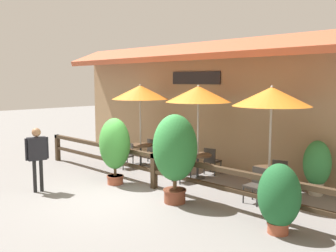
{
  "coord_description": "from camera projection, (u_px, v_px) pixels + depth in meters",
  "views": [
    {
      "loc": [
        7.19,
        -5.74,
        2.89
      ],
      "look_at": [
        0.02,
        1.57,
        1.66
      ],
      "focal_mm": 40.0,
      "sensor_mm": 36.0,
      "label": 1
    }
  ],
  "objects": [
    {
      "name": "chair_far_wallside",
      "position": [
        281.0,
        173.0,
        9.9
      ],
      "size": [
        0.49,
        0.49,
        0.84
      ],
      "rotation": [
        0.0,
        0.0,
        3.34
      ],
      "color": "#332D28",
      "rests_on": "ground"
    },
    {
      "name": "dining_table_far",
      "position": [
        269.0,
        174.0,
        9.4
      ],
      "size": [
        0.83,
        0.83,
        0.72
      ],
      "color": "#4C3826",
      "rests_on": "ground"
    },
    {
      "name": "ground_plane",
      "position": [
        124.0,
        197.0,
        9.42
      ],
      "size": [
        60.0,
        60.0,
        0.0
      ],
      "primitive_type": "plane",
      "color": "slate"
    },
    {
      "name": "potted_plant_entrance_palm",
      "position": [
        317.0,
        165.0,
        9.49
      ],
      "size": [
        0.7,
        0.63,
        1.41
      ],
      "color": "#B7AD99",
      "rests_on": "ground"
    },
    {
      "name": "chair_middle_streetside",
      "position": [
        183.0,
        166.0,
        10.77
      ],
      "size": [
        0.49,
        0.49,
        0.84
      ],
      "rotation": [
        0.0,
        0.0,
        -0.19
      ],
      "color": "#332D28",
      "rests_on": "ground"
    },
    {
      "name": "chair_near_wallside",
      "position": [
        154.0,
        149.0,
        13.41
      ],
      "size": [
        0.43,
        0.43,
        0.84
      ],
      "rotation": [
        0.0,
        0.0,
        3.11
      ],
      "color": "#332D28",
      "rests_on": "ground"
    },
    {
      "name": "potted_plant_tall_tropical",
      "position": [
        279.0,
        197.0,
        7.07
      ],
      "size": [
        0.82,
        0.74,
        1.36
      ],
      "color": "#9E4C33",
      "rests_on": "ground"
    },
    {
      "name": "patio_railing",
      "position": [
        154.0,
        163.0,
        10.08
      ],
      "size": [
        10.4,
        0.14,
        0.95
      ],
      "color": "#3D2D1E",
      "rests_on": "ground"
    },
    {
      "name": "patio_umbrella_near",
      "position": [
        140.0,
        92.0,
        12.7
      ],
      "size": [
        1.93,
        1.93,
        2.79
      ],
      "color": "#B7B2A8",
      "rests_on": "ground"
    },
    {
      "name": "chair_far_streetside",
      "position": [
        257.0,
        184.0,
        8.91
      ],
      "size": [
        0.44,
        0.44,
        0.84
      ],
      "rotation": [
        0.0,
        0.0,
        -0.05
      ],
      "color": "#332D28",
      "rests_on": "ground"
    },
    {
      "name": "potted_plant_small_flowering",
      "position": [
        175.0,
        150.0,
        8.81
      ],
      "size": [
        1.11,
        1.0,
        2.13
      ],
      "color": "brown",
      "rests_on": "ground"
    },
    {
      "name": "potted_plant_broad_leaf",
      "position": [
        115.0,
        145.0,
        10.46
      ],
      "size": [
        0.92,
        0.83,
        1.87
      ],
      "color": "#9E4C33",
      "rests_on": "ground"
    },
    {
      "name": "dining_table_middle",
      "position": [
        198.0,
        159.0,
        11.19
      ],
      "size": [
        0.83,
        0.83,
        0.72
      ],
      "color": "#4C3826",
      "rests_on": "ground"
    },
    {
      "name": "chair_middle_wallside",
      "position": [
        212.0,
        160.0,
        11.61
      ],
      "size": [
        0.47,
        0.47,
        0.84
      ],
      "rotation": [
        0.0,
        0.0,
        3.28
      ],
      "color": "#332D28",
      "rests_on": "ground"
    },
    {
      "name": "chair_near_streetside",
      "position": [
        127.0,
        154.0,
        12.47
      ],
      "size": [
        0.48,
        0.48,
        0.84
      ],
      "rotation": [
        0.0,
        0.0,
        -0.16
      ],
      "color": "#332D28",
      "rests_on": "ground"
    },
    {
      "name": "dining_table_near",
      "position": [
        141.0,
        149.0,
        12.93
      ],
      "size": [
        0.83,
        0.83,
        0.72
      ],
      "color": "#4C3826",
      "rests_on": "ground"
    },
    {
      "name": "pedestrian",
      "position": [
        37.0,
        151.0,
        9.71
      ],
      "size": [
        0.31,
        0.58,
        1.69
      ],
      "rotation": [
        0.0,
        0.0,
        1.32
      ],
      "color": "black",
      "rests_on": "ground"
    },
    {
      "name": "building_facade",
      "position": [
        222.0,
        104.0,
        12.07
      ],
      "size": [
        14.28,
        1.49,
        4.23
      ],
      "color": "#997A56",
      "rests_on": "ground"
    },
    {
      "name": "patio_umbrella_middle",
      "position": [
        198.0,
        94.0,
        10.96
      ],
      "size": [
        1.93,
        1.93,
        2.79
      ],
      "color": "#B7B2A8",
      "rests_on": "ground"
    },
    {
      "name": "patio_umbrella_far",
      "position": [
        272.0,
        97.0,
        9.17
      ],
      "size": [
        1.93,
        1.93,
        2.79
      ],
      "color": "#B7B2A8",
      "rests_on": "ground"
    }
  ]
}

